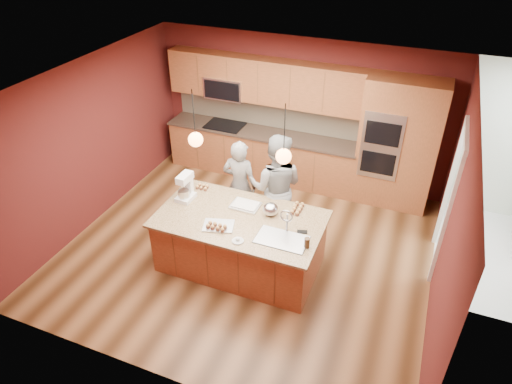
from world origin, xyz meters
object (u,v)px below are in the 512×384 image
at_px(island, 241,241).
at_px(person_right, 276,187).
at_px(person_left, 240,185).
at_px(mixing_bowl, 271,209).
at_px(stand_mixer, 186,189).

distance_m(island, person_right, 1.04).
height_order(person_left, mixing_bowl, person_left).
relative_size(stand_mixer, mixing_bowl, 1.86).
xyz_separation_m(island, person_right, (0.20, 0.92, 0.45)).
relative_size(island, mixing_bowl, 10.49).
distance_m(person_right, stand_mixer, 1.40).
bearing_deg(stand_mixer, person_left, 57.35).
relative_size(person_left, person_right, 0.88).
bearing_deg(island, stand_mixer, 171.08).
bearing_deg(person_right, mixing_bowl, 93.38).
bearing_deg(stand_mixer, island, -6.40).
relative_size(person_right, mixing_bowl, 7.90).
bearing_deg(mixing_bowl, stand_mixer, -175.89).
distance_m(island, person_left, 1.07).
relative_size(person_left, mixing_bowl, 6.95).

